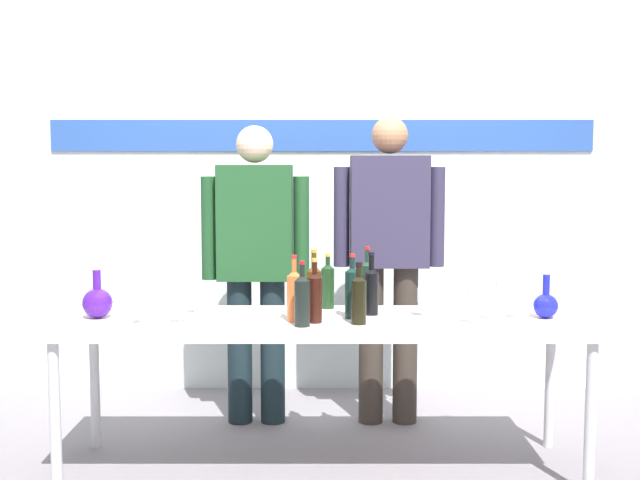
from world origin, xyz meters
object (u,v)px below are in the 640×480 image
at_px(decanter_blue_right, 543,304).
at_px(wine_glass_left_1, 177,302).
at_px(decanter_blue_left, 95,302).
at_px(wine_glass_right_4, 514,297).
at_px(presenter_right, 386,248).
at_px(wine_glass_right_2, 472,301).
at_px(wine_bottle_0, 365,284).
at_px(wine_glass_right_1, 499,290).
at_px(display_table, 320,330).
at_px(presenter_left, 253,255).
at_px(wine_glass_left_2, 137,299).
at_px(wine_bottle_4, 292,294).
at_px(wine_bottle_5, 369,289).
at_px(wine_bottle_8, 300,299).
at_px(wine_bottle_7, 325,285).
at_px(wine_bottle_1, 312,296).
at_px(wine_glass_right_3, 491,299).
at_px(wine_bottle_3, 311,289).
at_px(wine_bottle_6, 356,298).
at_px(wine_bottle_2, 350,291).
at_px(wine_glass_left_0, 192,294).
at_px(wine_glass_right_0, 421,296).

height_order(decanter_blue_right, wine_glass_left_1, decanter_blue_right).
relative_size(decanter_blue_left, wine_glass_right_4, 1.56).
xyz_separation_m(presenter_right, wine_glass_right_2, (0.32, -0.84, -0.15)).
xyz_separation_m(wine_glass_left_1, wine_glass_right_2, (1.36, -0.02, 0.01)).
relative_size(wine_bottle_0, wine_glass_right_2, 2.12).
bearing_deg(wine_glass_right_1, display_table, -164.43).
bearing_deg(presenter_left, wine_glass_left_2, -118.25).
relative_size(wine_bottle_4, wine_bottle_5, 1.02).
height_order(wine_bottle_8, wine_glass_left_1, wine_bottle_8).
height_order(wine_bottle_7, wine_glass_left_2, wine_bottle_7).
height_order(wine_bottle_1, wine_glass_left_2, wine_bottle_1).
distance_m(wine_glass_left_1, wine_glass_right_3, 1.48).
distance_m(wine_bottle_3, wine_bottle_8, 0.23).
xyz_separation_m(decanter_blue_right, wine_bottle_1, (-1.11, -0.11, 0.06)).
bearing_deg(wine_glass_left_2, display_table, 9.78).
relative_size(decanter_blue_left, wine_bottle_6, 0.81).
bearing_deg(wine_bottle_3, presenter_right, 57.96).
xyz_separation_m(decanter_blue_left, wine_bottle_4, (0.95, -0.09, 0.05)).
relative_size(presenter_right, wine_glass_left_1, 12.66).
distance_m(decanter_blue_right, presenter_left, 1.61).
bearing_deg(wine_glass_left_1, display_table, 9.18).
height_order(display_table, wine_bottle_2, wine_bottle_2).
relative_size(display_table, wine_glass_right_2, 16.37).
xyz_separation_m(wine_bottle_6, wine_glass_left_1, (-0.83, 0.02, -0.03)).
distance_m(decanter_blue_right, wine_glass_left_2, 1.92).
bearing_deg(presenter_right, wine_glass_right_1, -40.54).
bearing_deg(presenter_left, wine_glass_left_0, -113.75).
height_order(display_table, wine_bottle_5, wine_bottle_5).
distance_m(display_table, decanter_blue_left, 1.09).
bearing_deg(wine_bottle_8, decanter_blue_right, 9.46).
xyz_separation_m(wine_bottle_3, wine_glass_right_1, (0.95, 0.21, -0.04)).
bearing_deg(wine_bottle_1, wine_bottle_4, 167.00).
distance_m(wine_bottle_2, wine_glass_left_1, 0.81).
relative_size(decanter_blue_right, wine_bottle_2, 0.68).
relative_size(wine_bottle_0, wine_glass_left_0, 2.37).
bearing_deg(display_table, wine_bottle_6, -37.15).
relative_size(wine_glass_left_0, wine_glass_right_1, 0.94).
height_order(display_table, decanter_blue_left, decanter_blue_left).
bearing_deg(wine_glass_left_0, wine_bottle_6, -18.22).
relative_size(wine_bottle_4, wine_bottle_6, 1.09).
height_order(presenter_left, wine_bottle_4, presenter_left).
bearing_deg(wine_bottle_8, wine_bottle_0, 51.28).
xyz_separation_m(presenter_right, wine_bottle_8, (-0.47, -0.89, -0.14)).
bearing_deg(wine_glass_right_2, wine_glass_right_0, 139.43).
bearing_deg(wine_glass_right_3, decanter_blue_right, 9.48).
relative_size(wine_bottle_1, wine_glass_left_1, 2.19).
bearing_deg(wine_bottle_6, wine_bottle_4, 169.03).
bearing_deg(wine_glass_left_0, wine_bottle_5, -2.13).
bearing_deg(wine_glass_right_1, wine_bottle_7, 178.67).
height_order(wine_bottle_4, wine_bottle_5, wine_bottle_4).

